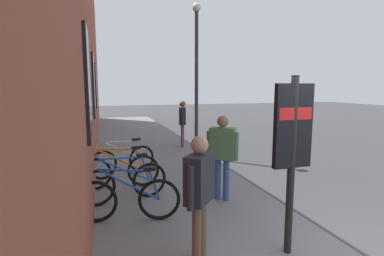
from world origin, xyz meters
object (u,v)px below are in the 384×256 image
(bicycle_by_door, at_px, (125,182))
(bicycle_under_window, at_px, (128,199))
(pedestrian_crossing_street, at_px, (222,149))
(pedestrian_by_facade, at_px, (182,119))
(street_lamp, at_px, (197,66))
(transit_info_sign, at_px, (293,138))
(bicycle_end_of_row, at_px, (123,161))
(pedestrian_near_bus, at_px, (200,187))
(bicycle_far_end, at_px, (120,171))

(bicycle_by_door, bearing_deg, bicycle_under_window, 179.72)
(bicycle_by_door, bearing_deg, pedestrian_crossing_street, -103.79)
(pedestrian_by_facade, relative_size, street_lamp, 0.36)
(bicycle_under_window, relative_size, pedestrian_crossing_street, 1.03)
(pedestrian_by_facade, bearing_deg, transit_info_sign, 176.12)
(street_lamp, bearing_deg, bicycle_end_of_row, 125.67)
(transit_info_sign, xyz_separation_m, pedestrian_by_facade, (7.48, -0.51, -0.54))
(bicycle_end_of_row, height_order, pedestrian_by_facade, pedestrian_by_facade)
(pedestrian_by_facade, distance_m, street_lamp, 2.30)
(pedestrian_by_facade, relative_size, pedestrian_near_bus, 1.05)
(pedestrian_near_bus, bearing_deg, bicycle_under_window, 27.56)
(bicycle_far_end, xyz_separation_m, street_lamp, (2.75, -2.66, 2.52))
(transit_info_sign, bearing_deg, bicycle_end_of_row, 23.81)
(bicycle_under_window, distance_m, bicycle_far_end, 1.77)
(bicycle_under_window, relative_size, street_lamp, 0.36)
(bicycle_far_end, height_order, transit_info_sign, transit_info_sign)
(pedestrian_near_bus, bearing_deg, bicycle_end_of_row, 9.05)
(pedestrian_by_facade, xyz_separation_m, pedestrian_near_bus, (-7.35, 1.74, -0.05))
(bicycle_under_window, distance_m, street_lamp, 5.80)
(bicycle_under_window, bearing_deg, bicycle_end_of_row, -2.23)
(bicycle_end_of_row, bearing_deg, pedestrian_crossing_street, -141.72)
(street_lamp, bearing_deg, transit_info_sign, 174.19)
(bicycle_far_end, relative_size, transit_info_sign, 0.74)
(bicycle_under_window, bearing_deg, transit_info_sign, -128.70)
(bicycle_end_of_row, bearing_deg, transit_info_sign, -156.19)
(bicycle_end_of_row, relative_size, pedestrian_by_facade, 0.97)
(bicycle_by_door, height_order, transit_info_sign, transit_info_sign)
(street_lamp, bearing_deg, pedestrian_crossing_street, 169.54)
(pedestrian_by_facade, height_order, street_lamp, street_lamp)
(pedestrian_by_facade, bearing_deg, bicycle_end_of_row, 142.82)
(bicycle_by_door, height_order, bicycle_far_end, same)
(bicycle_far_end, xyz_separation_m, bicycle_end_of_row, (0.93, -0.14, 0.00))
(bicycle_under_window, distance_m, bicycle_by_door, 0.91)
(bicycle_end_of_row, bearing_deg, bicycle_under_window, 177.77)
(bicycle_far_end, xyz_separation_m, pedestrian_by_facade, (4.11, -2.55, 0.67))
(bicycle_far_end, relative_size, pedestrian_near_bus, 1.07)
(pedestrian_near_bus, height_order, street_lamp, street_lamp)
(bicycle_under_window, distance_m, pedestrian_near_bus, 1.78)
(bicycle_by_door, bearing_deg, street_lamp, -36.10)
(bicycle_by_door, relative_size, pedestrian_near_bus, 1.05)
(bicycle_under_window, xyz_separation_m, pedestrian_near_bus, (-1.48, -0.77, 0.62))
(bicycle_by_door, xyz_separation_m, street_lamp, (3.60, -2.62, 2.52))
(pedestrian_crossing_street, bearing_deg, bicycle_by_door, 76.21)
(bicycle_by_door, bearing_deg, pedestrian_near_bus, -162.21)
(bicycle_under_window, relative_size, bicycle_end_of_row, 1.04)
(bicycle_end_of_row, height_order, transit_info_sign, transit_info_sign)
(bicycle_under_window, height_order, pedestrian_near_bus, pedestrian_near_bus)
(bicycle_far_end, bearing_deg, pedestrian_by_facade, -31.77)
(bicycle_end_of_row, bearing_deg, bicycle_by_door, 176.77)
(bicycle_end_of_row, distance_m, pedestrian_by_facade, 4.04)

